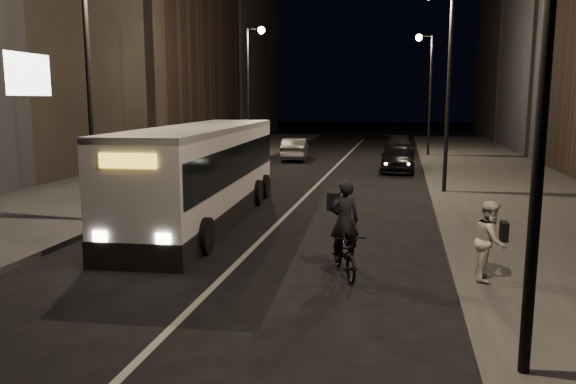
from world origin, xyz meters
The scene contains 14 objects.
ground centered at (0.00, 0.00, 0.00)m, with size 180.00×180.00×0.00m, color black.
sidewalk_right centered at (8.50, 14.00, 0.08)m, with size 7.00×70.00×0.16m, color #343431.
sidewalk_left centered at (-8.50, 14.00, 0.08)m, with size 7.00×70.00×0.16m, color #343431.
building_row_left centered at (-16.00, 28.50, 11.00)m, with size 8.00×61.00×22.00m, color black.
streetlight_right_mid centered at (5.33, 12.00, 5.36)m, with size 1.20×0.44×8.12m.
streetlight_right_far centered at (5.33, 28.00, 5.36)m, with size 1.20×0.44×8.12m.
streetlight_left_near centered at (-5.33, 4.00, 5.36)m, with size 1.20×0.44×8.12m.
streetlight_left_far centered at (-5.33, 22.00, 5.36)m, with size 1.20×0.44×8.12m.
city_bus centered at (-2.50, 5.37, 1.68)m, with size 3.20×11.58×3.09m.
cyclist_on_bicycle centered at (2.64, 0.34, 0.73)m, with size 1.27×2.03×2.21m.
pedestrian_woman centered at (5.71, 0.20, 1.00)m, with size 0.82×0.64×1.69m, color silver.
car_near centered at (3.60, 19.44, 0.75)m, with size 1.77×4.41×1.50m, color black.
car_mid centered at (-3.06, 24.27, 0.72)m, with size 1.53×4.39×1.45m, color #3B3C3E.
car_far centered at (3.60, 28.12, 0.71)m, with size 1.99×4.89×1.42m, color black.
Camera 1 is at (3.83, -11.85, 3.92)m, focal length 35.00 mm.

